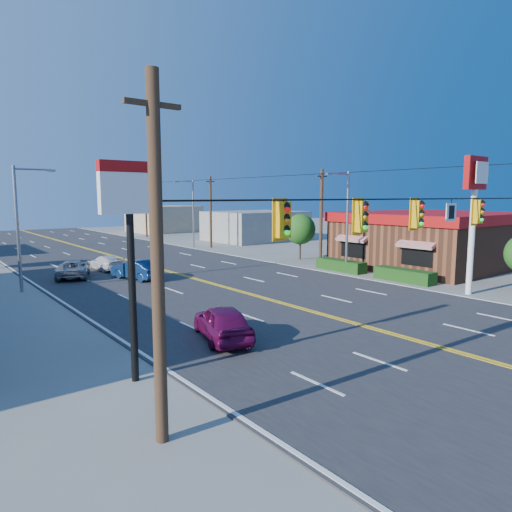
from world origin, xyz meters
TOP-DOWN VIEW (x-y plane):
  - ground at (0.00, 0.00)m, footprint 160.00×160.00m
  - road at (0.00, 20.00)m, footprint 20.00×120.00m
  - signal_span at (-0.12, 0.00)m, footprint 24.32×0.34m
  - kfc at (19.90, 12.00)m, footprint 16.30×12.40m
  - kfc_pylon at (11.00, 4.00)m, footprint 2.20×0.36m
  - pizza_hut_sign at (-11.00, 4.00)m, footprint 1.90×0.30m
  - streetlight_se at (10.79, 14.00)m, footprint 2.55×0.25m
  - streetlight_ne at (10.79, 38.00)m, footprint 2.55×0.25m
  - streetlight_sw at (-10.79, 22.00)m, footprint 2.55×0.25m
  - utility_pole_near at (12.20, 18.00)m, footprint 0.28×0.28m
  - utility_pole_mid at (12.20, 36.00)m, footprint 0.28×0.28m
  - utility_pole_far at (12.20, 54.00)m, footprint 0.28×0.28m
  - tree_kfc_rear at (13.50, 22.00)m, footprint 2.94×2.94m
  - bld_east_mid at (22.00, 40.00)m, footprint 12.00×10.00m
  - bld_east_far at (19.00, 62.00)m, footprint 10.00×10.00m
  - car_magenta at (-6.34, 5.75)m, footprint 3.03×4.71m
  - car_blue at (-3.44, 21.38)m, footprint 2.57×4.53m
  - car_white at (-3.76, 26.93)m, footprint 2.00×4.25m
  - car_silver at (-6.90, 24.99)m, footprint 3.73×5.20m

SIDE VIEW (x-z plane):
  - ground at x=0.00m, z-range 0.00..0.00m
  - road at x=0.00m, z-range 0.00..0.06m
  - car_white at x=-3.76m, z-range 0.00..1.20m
  - car_silver at x=-6.90m, z-range 0.00..1.32m
  - car_blue at x=-3.44m, z-range 0.00..1.41m
  - car_magenta at x=-6.34m, z-range 0.00..1.49m
  - bld_east_mid at x=22.00m, z-range 0.00..4.00m
  - bld_east_far at x=19.00m, z-range 0.00..4.40m
  - kfc at x=19.90m, z-range 0.03..4.73m
  - tree_kfc_rear at x=13.50m, z-range 0.73..5.14m
  - utility_pole_near at x=12.20m, z-range 0.00..8.40m
  - utility_pole_mid at x=12.20m, z-range 0.00..8.40m
  - utility_pole_far at x=12.20m, z-range 0.00..8.40m
  - streetlight_se at x=10.79m, z-range 0.51..8.51m
  - streetlight_ne at x=10.79m, z-range 0.51..8.51m
  - streetlight_sw at x=-10.79m, z-range 0.51..8.51m
  - signal_span at x=-0.12m, z-range 0.39..9.39m
  - pizza_hut_sign at x=-11.00m, z-range 1.76..8.61m
  - kfc_pylon at x=11.00m, z-range 1.79..10.29m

